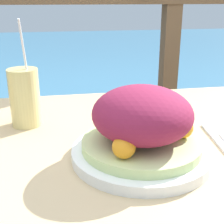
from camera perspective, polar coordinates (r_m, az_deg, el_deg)
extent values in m
cube|color=tan|center=(0.65, -4.29, -8.30)|extent=(1.14, 0.77, 0.04)
cube|color=tan|center=(1.27, 18.73, -14.29)|extent=(0.06, 0.06, 0.73)
cube|color=brown|center=(1.54, 9.72, -0.83)|extent=(0.07, 0.07, 1.04)
cube|color=teal|center=(3.93, -9.42, 7.90)|extent=(12.00, 4.00, 0.49)
cylinder|color=white|center=(0.61, 5.31, -7.43)|extent=(0.27, 0.27, 0.02)
cylinder|color=#C6DB8E|center=(0.60, 5.37, -5.82)|extent=(0.23, 0.23, 0.02)
ellipsoid|color=maroon|center=(0.57, 5.56, -0.38)|extent=(0.19, 0.19, 0.10)
sphere|color=orange|center=(0.61, 12.80, -2.85)|extent=(0.04, 0.04, 0.04)
sphere|color=orange|center=(0.64, 0.08, -1.23)|extent=(0.04, 0.04, 0.04)
sphere|color=orange|center=(0.52, 2.19, -6.39)|extent=(0.04, 0.04, 0.04)
cylinder|color=#DBCC7F|center=(0.76, -15.66, 2.54)|extent=(0.07, 0.07, 0.14)
cylinder|color=white|center=(0.74, -15.40, 7.93)|extent=(0.02, 0.05, 0.22)
cube|color=silver|center=(0.71, 18.91, -5.08)|extent=(0.04, 0.18, 0.00)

